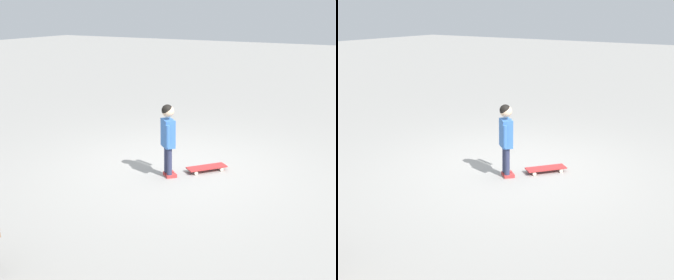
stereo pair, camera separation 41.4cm
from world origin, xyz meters
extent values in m
plane|color=gray|center=(0.00, 0.00, 0.00)|extent=(50.00, 50.00, 0.00)
cylinder|color=#2D3351|center=(-0.33, 0.01, 0.24)|extent=(0.08, 0.08, 0.42)
cube|color=#B73333|center=(-0.30, -0.01, 0.03)|extent=(0.17, 0.16, 0.05)
cylinder|color=#2D3351|center=(-0.40, -0.07, 0.24)|extent=(0.08, 0.08, 0.42)
cube|color=#B73333|center=(-0.38, -0.09, 0.03)|extent=(0.17, 0.16, 0.05)
cube|color=#386BB7|center=(-0.36, -0.03, 0.65)|extent=(0.26, 0.27, 0.40)
cylinder|color=#386BB7|center=(-0.19, 0.02, 0.65)|extent=(0.06, 0.06, 0.32)
cylinder|color=#386BB7|center=(-0.51, -0.11, 0.65)|extent=(0.06, 0.06, 0.32)
sphere|color=beige|center=(-0.36, -0.03, 0.96)|extent=(0.17, 0.17, 0.17)
sphere|color=black|center=(-0.37, -0.03, 0.98)|extent=(0.16, 0.16, 0.16)
cube|color=#B22D2D|center=(0.10, -0.43, 0.07)|extent=(0.59, 0.53, 0.02)
cube|color=#B7B7BC|center=(0.26, -0.56, 0.05)|extent=(0.09, 0.10, 0.02)
cube|color=#B7B7BC|center=(-0.06, -0.30, 0.05)|extent=(0.09, 0.10, 0.02)
cylinder|color=beige|center=(0.31, -0.51, 0.03)|extent=(0.06, 0.06, 0.06)
cylinder|color=beige|center=(0.22, -0.62, 0.03)|extent=(0.06, 0.06, 0.06)
cylinder|color=beige|center=(-0.01, -0.24, 0.03)|extent=(0.06, 0.06, 0.06)
cylinder|color=beige|center=(-0.11, -0.36, 0.03)|extent=(0.06, 0.06, 0.06)
camera|label=1|loc=(-5.43, -2.91, 2.33)|focal=46.34mm
camera|label=2|loc=(-5.21, -3.27, 2.33)|focal=46.34mm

